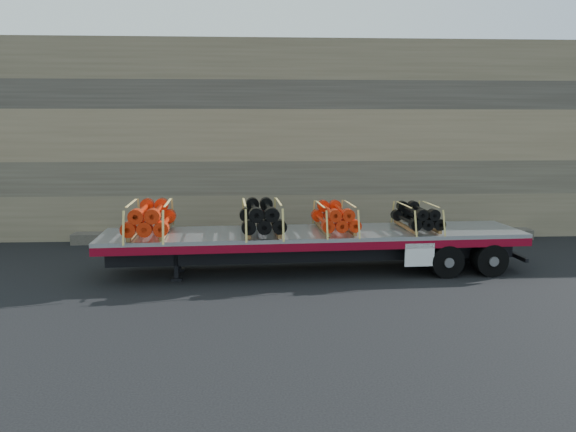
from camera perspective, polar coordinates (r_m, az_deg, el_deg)
The scene contains 7 objects.
ground at distance 15.41m, azimuth 5.25°, elevation -6.05°, with size 120.00×120.00×0.00m, color black.
rock_wall at distance 21.33m, azimuth 2.84°, elevation 7.72°, with size 44.00×3.00×7.00m, color #7A6B54.
trailer at distance 15.64m, azimuth 2.60°, elevation -3.62°, with size 11.55×2.22×1.15m, color #B1B4B9, non-canonical shape.
bundle_front at distance 15.41m, azimuth -13.83°, elevation -0.32°, with size 1.16×2.32×0.82m, color red, non-canonical shape.
bundle_midfront at distance 15.30m, azimuth -2.70°, elevation -0.16°, with size 1.14×2.28×0.81m, color black, non-canonical shape.
bundle_midrear at distance 15.56m, azimuth 4.78°, elevation -0.19°, with size 1.02×2.04×0.72m, color red, non-canonical shape.
bundle_rear at distance 16.18m, azimuth 12.96°, elevation -0.12°, with size 0.95×1.90×0.67m, color black, non-canonical shape.
Camera 1 is at (-2.21, -14.71, 4.04)m, focal length 35.00 mm.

